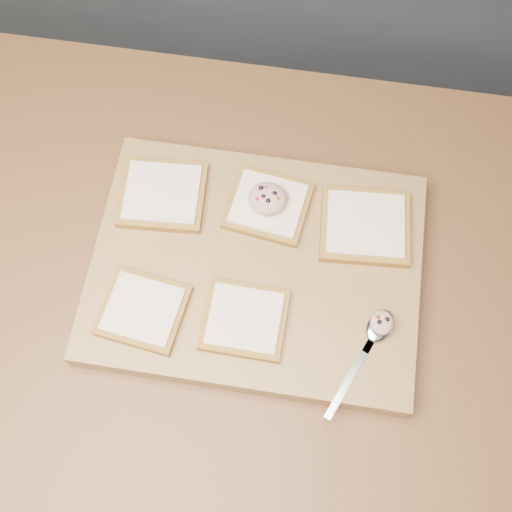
{
  "coord_description": "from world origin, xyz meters",
  "views": [
    {
      "loc": [
        -0.08,
        -0.33,
        1.81
      ],
      "look_at": [
        -0.13,
        0.01,
        0.97
      ],
      "focal_mm": 45.0,
      "sensor_mm": 36.0,
      "label": 1
    }
  ],
  "objects_px": {
    "cutting_board": "(256,268)",
    "bread_far_center": "(268,205)",
    "tuna_salad_dollop": "(268,198)",
    "spoon": "(375,333)"
  },
  "relations": [
    {
      "from": "cutting_board",
      "to": "bread_far_center",
      "type": "relative_size",
      "value": 3.67
    },
    {
      "from": "cutting_board",
      "to": "tuna_salad_dollop",
      "type": "relative_size",
      "value": 8.46
    },
    {
      "from": "cutting_board",
      "to": "tuna_salad_dollop",
      "type": "xyz_separation_m",
      "value": [
        0.0,
        0.09,
        0.05
      ]
    },
    {
      "from": "bread_far_center",
      "to": "tuna_salad_dollop",
      "type": "bearing_deg",
      "value": 150.76
    },
    {
      "from": "tuna_salad_dollop",
      "to": "cutting_board",
      "type": "bearing_deg",
      "value": -91.82
    },
    {
      "from": "cutting_board",
      "to": "spoon",
      "type": "distance_m",
      "value": 0.2
    },
    {
      "from": "bread_far_center",
      "to": "spoon",
      "type": "bearing_deg",
      "value": -44.43
    },
    {
      "from": "bread_far_center",
      "to": "tuna_salad_dollop",
      "type": "relative_size",
      "value": 2.31
    },
    {
      "from": "bread_far_center",
      "to": "spoon",
      "type": "distance_m",
      "value": 0.25
    },
    {
      "from": "bread_far_center",
      "to": "tuna_salad_dollop",
      "type": "height_order",
      "value": "tuna_salad_dollop"
    }
  ]
}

